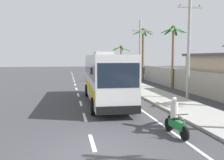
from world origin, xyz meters
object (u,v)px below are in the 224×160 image
object	(u,v)px
utility_pole_mid	(189,44)
utility_pole_far	(140,50)
motorcycle_beside_bus	(176,120)
palm_second	(173,42)
pedestrian_midwalk	(129,78)
coach_bus_foreground	(105,76)
palm_farthest	(143,45)
palm_third	(121,54)

from	to	relation	value
utility_pole_mid	utility_pole_far	world-z (taller)	utility_pole_mid
motorcycle_beside_bus	palm_second	xyz separation A→B (m)	(6.65, 15.04, 4.33)
utility_pole_far	palm_second	bearing A→B (deg)	-75.66
pedestrian_midwalk	coach_bus_foreground	bearing A→B (deg)	-107.55
utility_pole_mid	palm_farthest	world-z (taller)	utility_pole_mid
motorcycle_beside_bus	palm_farthest	size ratio (longest dim) A/B	0.26
utility_pole_far	palm_farthest	world-z (taller)	utility_pole_far
motorcycle_beside_bus	pedestrian_midwalk	distance (m)	17.72
palm_second	palm_farthest	distance (m)	9.08
coach_bus_foreground	palm_second	size ratio (longest dim) A/B	1.60
coach_bus_foreground	utility_pole_far	distance (m)	15.29
utility_pole_mid	palm_third	size ratio (longest dim) A/B	1.58
pedestrian_midwalk	utility_pole_far	size ratio (longest dim) A/B	0.20
coach_bus_foreground	palm_third	bearing A→B (deg)	74.67
palm_second	palm_third	distance (m)	16.67
pedestrian_midwalk	palm_second	xyz separation A→B (m)	(4.28, -2.51, 4.01)
coach_bus_foreground	motorcycle_beside_bus	world-z (taller)	coach_bus_foreground
pedestrian_midwalk	utility_pole_mid	bearing A→B (deg)	-67.67
palm_second	pedestrian_midwalk	bearing A→B (deg)	149.62
motorcycle_beside_bus	pedestrian_midwalk	bearing A→B (deg)	82.32
coach_bus_foreground	palm_third	size ratio (longest dim) A/B	2.00
coach_bus_foreground	utility_pole_mid	world-z (taller)	utility_pole_mid
utility_pole_mid	palm_farthest	xyz separation A→B (m)	(1.21, 15.72, 0.62)
utility_pole_far	motorcycle_beside_bus	bearing A→B (deg)	-102.88
utility_pole_mid	palm_second	bearing A→B (deg)	75.71
motorcycle_beside_bus	pedestrian_midwalk	xyz separation A→B (m)	(2.37, 17.55, 0.32)
pedestrian_midwalk	palm_farthest	distance (m)	8.63
motorcycle_beside_bus	utility_pole_far	distance (m)	22.54
utility_pole_far	palm_third	world-z (taller)	utility_pole_far
coach_bus_foreground	palm_farthest	size ratio (longest dim) A/B	1.44
coach_bus_foreground	palm_third	distance (m)	24.32
motorcycle_beside_bus	utility_pole_far	size ratio (longest dim) A/B	0.24
motorcycle_beside_bus	utility_pole_mid	xyz separation A→B (m)	(4.96, 8.39, 3.82)
coach_bus_foreground	pedestrian_midwalk	world-z (taller)	coach_bus_foreground
utility_pole_far	palm_farthest	distance (m)	2.83
motorcycle_beside_bus	palm_farthest	bearing A→B (deg)	75.65
coach_bus_foreground	palm_farthest	xyz separation A→B (m)	(7.99, 15.93, 3.12)
palm_third	motorcycle_beside_bus	bearing A→B (deg)	-98.27
utility_pole_mid	palm_farthest	size ratio (longest dim) A/B	1.14
palm_second	palm_farthest	size ratio (longest dim) A/B	0.90
pedestrian_midwalk	utility_pole_mid	xyz separation A→B (m)	(2.59, -9.16, 3.50)
motorcycle_beside_bus	palm_farthest	distance (m)	25.28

